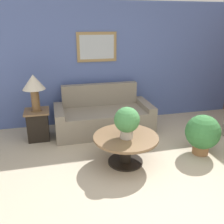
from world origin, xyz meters
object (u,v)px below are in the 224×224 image
Objects in this scene: coffee_table at (126,144)px; table_lamp at (34,85)px; potted_plant_floor at (203,133)px; side_table at (38,124)px; potted_plant_on_table at (127,121)px; couch_main at (103,117)px.

table_lamp is (-1.40, 1.26, 0.74)m from coffee_table.
coffee_table is at bearing 178.94° from potted_plant_floor.
potted_plant_on_table reaches higher than side_table.
potted_plant_floor is at bearing -24.88° from side_table.
coffee_table is (0.08, -1.35, 0.04)m from couch_main.
potted_plant_on_table is at bearing -43.21° from table_lamp.
coffee_table is at bearing -86.50° from couch_main.
potted_plant_on_table is 1.42m from potted_plant_floor.
couch_main is 2.87× the size of table_lamp.
table_lamp is 1.38× the size of potted_plant_on_table.
coffee_table is 1.50× the size of table_lamp.
table_lamp is 1.94m from potted_plant_on_table.
couch_main is 3.97× the size of potted_plant_on_table.
table_lamp is 0.98× the size of potted_plant_floor.
couch_main is at bearing 3.96° from table_lamp.
coffee_table is at bearing -41.96° from table_lamp.
table_lamp reaches higher than potted_plant_on_table.
couch_main is 1.32m from side_table.
coffee_table is 1.37m from potted_plant_floor.
couch_main is 2.00m from potted_plant_floor.
couch_main reaches higher than potted_plant_floor.
table_lamp is at bearing -176.04° from couch_main.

